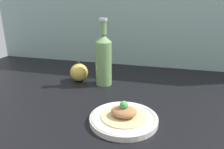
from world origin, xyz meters
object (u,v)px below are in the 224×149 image
(cider_bottle, at_px, (104,58))
(plated_food, at_px, (124,113))
(apple, at_px, (79,72))
(plate, at_px, (124,119))

(cider_bottle, bearing_deg, plated_food, -62.44)
(plated_food, xyz_separation_m, apple, (-0.29, 0.31, 0.01))
(cider_bottle, xyz_separation_m, apple, (-0.13, 0.01, -0.08))
(plated_food, relative_size, cider_bottle, 0.49)
(apple, bearing_deg, plated_food, -47.63)
(plate, bearing_deg, apple, 132.37)
(cider_bottle, bearing_deg, apple, 174.99)
(plate, xyz_separation_m, plated_food, (0.00, -0.00, 0.02))
(cider_bottle, height_order, apple, cider_bottle)
(cider_bottle, bearing_deg, plate, -62.44)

